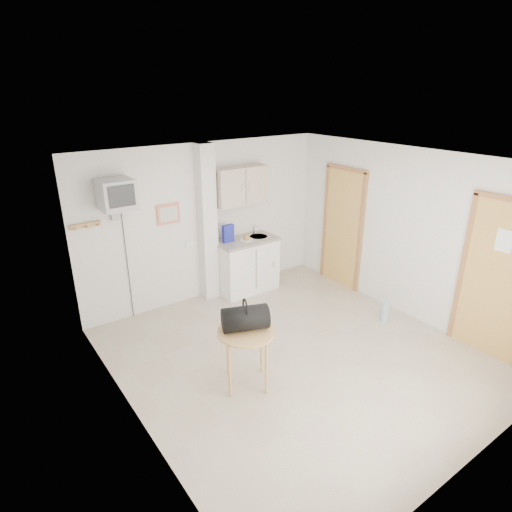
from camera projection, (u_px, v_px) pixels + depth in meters
ground at (296, 355)px, 5.59m from camera, size 4.50×4.50×0.00m
room_envelope at (310, 239)px, 5.22m from camera, size 4.24×4.54×2.55m
kitchenette at (245, 245)px, 7.11m from camera, size 1.03×0.58×2.10m
crt_television at (116, 195)px, 5.61m from camera, size 0.44×0.45×2.15m
round_table at (246, 338)px, 4.82m from camera, size 0.66×0.66×0.73m
duffel_bag at (245, 318)px, 4.76m from camera, size 0.58×0.45×0.38m
water_bottle at (385, 312)px, 6.34m from camera, size 0.12×0.12×0.35m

